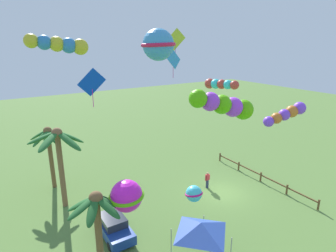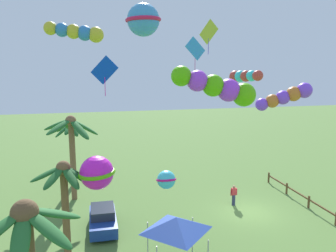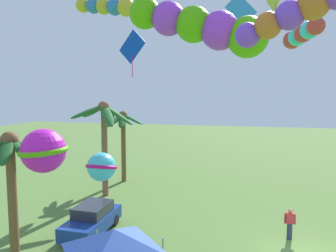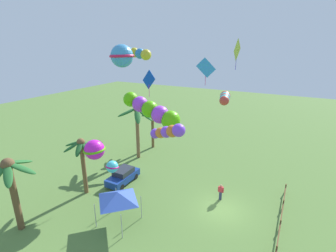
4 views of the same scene
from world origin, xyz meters
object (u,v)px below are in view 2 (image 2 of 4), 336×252
object	(u,v)px
palm_tree_2	(72,135)
kite_tube_1	(217,87)
kite_tube_0	(286,97)
kite_tube_5	(76,32)
parked_car_0	(103,219)
kite_diamond_6	(195,49)
kite_ball_3	(143,20)
kite_tube_9	(244,76)
palm_tree_3	(71,135)
palm_tree_0	(27,243)
kite_diamond_4	(209,32)
festival_tent	(176,224)
kite_diamond_2	(105,71)
kite_ball_7	(97,173)
kite_ball_8	(166,180)
spectator_0	(234,195)
palm_tree_1	(64,187)

from	to	relation	value
palm_tree_2	kite_tube_1	bearing A→B (deg)	-148.27
kite_tube_0	kite_tube_5	world-z (taller)	kite_tube_5
parked_car_0	kite_diamond_6	distance (m)	13.81
kite_tube_1	kite_ball_3	size ratio (longest dim) A/B	1.80
kite_tube_5	kite_tube_9	xyz separation A→B (m)	(-4.25, -11.30, -3.13)
palm_tree_3	kite_tube_5	size ratio (longest dim) A/B	1.62
palm_tree_0	palm_tree_3	world-z (taller)	palm_tree_3
kite_diamond_6	kite_tube_9	world-z (taller)	kite_diamond_6
palm_tree_3	kite_diamond_4	bearing A→B (deg)	-87.20
festival_tent	kite_diamond_2	world-z (taller)	kite_diamond_2
palm_tree_2	kite_diamond_4	world-z (taller)	kite_diamond_4
kite_tube_5	kite_ball_7	distance (m)	11.66
palm_tree_3	palm_tree_0	bearing A→B (deg)	177.13
kite_tube_0	kite_ball_8	bearing A→B (deg)	76.16
parked_car_0	kite_tube_1	distance (m)	11.39
kite_ball_8	kite_tube_5	bearing A→B (deg)	23.68
kite_ball_3	kite_tube_1	bearing A→B (deg)	-114.08
kite_diamond_2	kite_diamond_6	bearing A→B (deg)	-97.69
kite_tube_0	kite_ball_8	world-z (taller)	kite_tube_0
palm_tree_3	kite_diamond_6	size ratio (longest dim) A/B	2.72
kite_tube_0	kite_tube_9	size ratio (longest dim) A/B	0.83
kite_tube_0	kite_tube_5	bearing A→B (deg)	41.31
parked_car_0	spectator_0	world-z (taller)	spectator_0
kite_tube_5	kite_tube_9	distance (m)	12.48
kite_diamond_2	kite_tube_5	distance (m)	3.39
spectator_0	festival_tent	xyz separation A→B (m)	(-6.96, 6.39, 1.65)
palm_tree_1	kite_diamond_4	size ratio (longest dim) A/B	1.98
kite_ball_3	palm_tree_0	bearing A→B (deg)	143.45
kite_diamond_6	palm_tree_1	bearing A→B (deg)	126.42
kite_diamond_4	kite_diamond_6	bearing A→B (deg)	143.55
kite_ball_3	kite_diamond_6	distance (m)	7.71
palm_tree_1	kite_tube_5	xyz separation A→B (m)	(8.28, -0.75, 8.75)
kite_ball_3	kite_diamond_4	distance (m)	11.03
kite_diamond_6	festival_tent	bearing A→B (deg)	157.19
kite_tube_1	kite_tube_9	bearing A→B (deg)	-39.40
parked_car_0	kite_tube_0	world-z (taller)	kite_tube_0
kite_ball_7	kite_tube_0	bearing A→B (deg)	-108.75
kite_ball_3	kite_diamond_4	xyz separation A→B (m)	(8.62, -6.88, 0.33)
kite_tube_0	parked_car_0	bearing A→B (deg)	53.79
spectator_0	kite_tube_1	size ratio (longest dim) A/B	0.34
festival_tent	kite_diamond_2	xyz separation A→B (m)	(9.74, 2.99, 7.81)
kite_ball_3	kite_tube_5	world-z (taller)	kite_ball_3
kite_ball_3	kite_diamond_4	bearing A→B (deg)	-38.57
palm_tree_1	parked_car_0	size ratio (longest dim) A/B	1.46
palm_tree_3	kite_ball_7	distance (m)	9.34
kite_ball_8	kite_diamond_6	bearing A→B (deg)	-25.91
kite_diamond_2	kite_ball_8	size ratio (longest dim) A/B	2.82
parked_car_0	kite_tube_0	bearing A→B (deg)	-126.21
palm_tree_0	kite_ball_8	xyz separation A→B (m)	(4.39, -5.96, 0.35)
kite_diamond_6	kite_ball_8	bearing A→B (deg)	154.09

